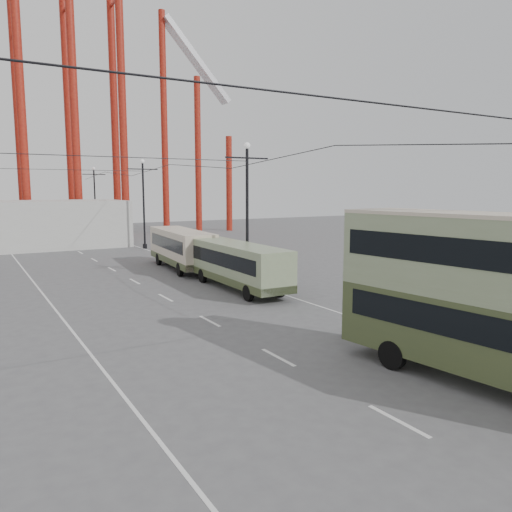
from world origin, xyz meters
TOP-DOWN VIEW (x-y plane):
  - ground at (0.00, 0.00)m, footprint 160.00×160.00m
  - road_markings at (-0.86, 19.70)m, footprint 12.52×120.00m
  - lamp_post_mid at (5.60, 18.00)m, footprint 3.20×0.44m
  - lamp_post_far at (5.60, 40.00)m, footprint 3.20×0.44m
  - lamp_post_distant at (5.60, 62.00)m, footprint 3.20×0.44m
  - roller_coaster at (-2.49, 56.89)m, footprint 52.95×5.00m
  - fairground_shed at (-6.00, 47.00)m, footprint 22.00×10.00m
  - double_decker_bus at (3.31, -1.76)m, footprint 3.90×10.55m
  - single_decker_green at (3.83, 16.21)m, footprint 2.55×10.21m
  - single_decker_cream at (3.82, 25.37)m, footprint 3.34×10.05m
  - pedestrian at (2.90, 4.70)m, footprint 0.68×0.56m

SIDE VIEW (x-z plane):
  - ground at x=0.00m, z-range 0.00..0.00m
  - road_markings at x=-0.86m, z-range 0.00..0.01m
  - pedestrian at x=2.90m, z-range 0.00..1.59m
  - single_decker_green at x=3.83m, z-range 0.18..3.06m
  - single_decker_cream at x=3.82m, z-range 0.19..3.27m
  - fairground_shed at x=-6.00m, z-range 0.00..5.00m
  - double_decker_bus at x=3.31m, z-range 0.33..5.87m
  - lamp_post_mid at x=5.60m, z-range 0.02..9.34m
  - lamp_post_far at x=5.60m, z-range 0.02..9.34m
  - lamp_post_distant at x=5.60m, z-range 0.02..9.34m
  - roller_coaster at x=-2.49m, z-range -4.82..50.66m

